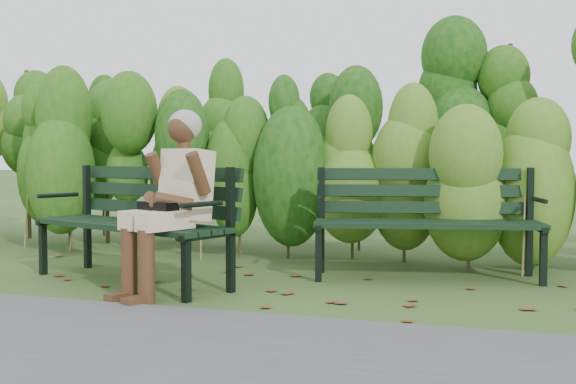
% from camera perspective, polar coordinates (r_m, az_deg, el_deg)
% --- Properties ---
extents(ground, '(80.00, 80.00, 0.00)m').
position_cam_1_polar(ground, '(5.47, -1.10, -8.06)').
color(ground, '#394E23').
extents(footpath, '(60.00, 2.50, 0.01)m').
position_cam_1_polar(footpath, '(3.51, -12.91, -14.37)').
color(footpath, '#474749').
rests_on(footpath, ground).
extents(hedge_band, '(11.04, 1.67, 2.42)m').
position_cam_1_polar(hedge_band, '(7.16, 3.62, 4.67)').
color(hedge_band, '#47381E').
rests_on(hedge_band, ground).
extents(leaf_litter, '(5.79, 2.26, 0.01)m').
position_cam_1_polar(leaf_litter, '(5.60, -4.29, -7.78)').
color(leaf_litter, brown).
rests_on(leaf_litter, ground).
extents(bench_left, '(2.04, 1.29, 0.97)m').
position_cam_1_polar(bench_left, '(5.79, -12.46, -1.80)').
color(bench_left, black).
rests_on(bench_left, ground).
extents(bench_right, '(1.99, 0.98, 0.95)m').
position_cam_1_polar(bench_right, '(5.98, 11.56, -1.73)').
color(bench_right, black).
rests_on(bench_right, ground).
extents(seated_woman, '(0.65, 0.88, 1.41)m').
position_cam_1_polar(seated_woman, '(5.17, -9.80, 0.16)').
color(seated_woman, beige).
rests_on(seated_woman, ground).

